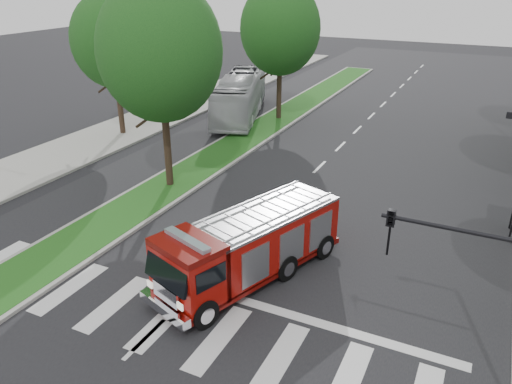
# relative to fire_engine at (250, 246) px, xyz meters

# --- Properties ---
(ground) EXTENTS (140.00, 140.00, 0.00)m
(ground) POSITION_rel_fire_engine_xyz_m (-1.37, -0.44, -1.28)
(ground) COLOR black
(ground) RESTS_ON ground
(sidewalk_left) EXTENTS (5.00, 80.00, 0.15)m
(sidewalk_left) POSITION_rel_fire_engine_xyz_m (-15.87, 9.56, -1.20)
(sidewalk_left) COLOR gray
(sidewalk_left) RESTS_ON ground
(median) EXTENTS (3.00, 50.00, 0.15)m
(median) POSITION_rel_fire_engine_xyz_m (-7.37, 17.56, -1.20)
(median) COLOR gray
(median) RESTS_ON ground
(tree_median_near) EXTENTS (5.80, 5.80, 10.16)m
(tree_median_near) POSITION_rel_fire_engine_xyz_m (-7.37, 5.56, 5.54)
(tree_median_near) COLOR black
(tree_median_near) RESTS_ON ground
(tree_median_far) EXTENTS (5.60, 5.60, 9.72)m
(tree_median_far) POSITION_rel_fire_engine_xyz_m (-7.37, 19.56, 5.21)
(tree_median_far) COLOR black
(tree_median_far) RESTS_ON ground
(tree_left_mid) EXTENTS (5.20, 5.20, 9.16)m
(tree_left_mid) POSITION_rel_fire_engine_xyz_m (-15.37, 11.56, 4.89)
(tree_left_mid) COLOR black
(tree_left_mid) RESTS_ON ground
(fire_engine) EXTENTS (4.73, 7.99, 2.66)m
(fire_engine) POSITION_rel_fire_engine_xyz_m (0.00, 0.00, 0.00)
(fire_engine) COLOR #600805
(fire_engine) RESTS_ON ground
(city_bus) EXTENTS (6.14, 11.48, 3.13)m
(city_bus) POSITION_rel_fire_engine_xyz_m (-10.32, 19.10, 0.29)
(city_bus) COLOR #BABABE
(city_bus) RESTS_ON ground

